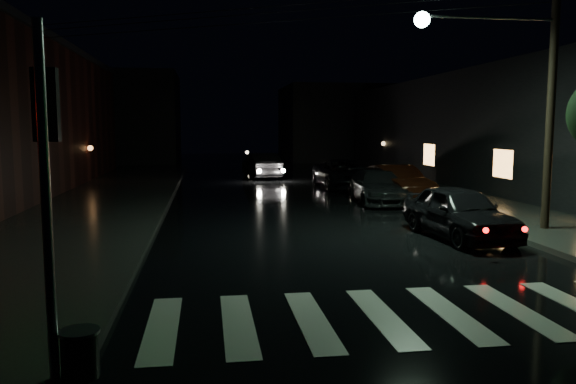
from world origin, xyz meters
name	(u,v)px	position (x,y,z in m)	size (l,w,h in m)	color
ground	(240,335)	(0.00, 0.00, 0.00)	(120.00, 120.00, 0.00)	black
sidewalk_left	(88,207)	(-5.00, 14.00, 0.07)	(6.00, 44.00, 0.15)	#282826
sidewalk_right	(457,200)	(10.00, 14.00, 0.07)	(4.00, 44.00, 0.15)	#282826
building_right	(555,130)	(17.00, 18.00, 3.00)	(10.00, 40.00, 6.00)	black
building_far_left	(100,118)	(-10.00, 45.00, 4.00)	(14.00, 10.00, 8.00)	black
building_far_right	(356,124)	(14.00, 45.00, 3.50)	(14.00, 10.00, 7.00)	black
crosswalk	(417,314)	(3.00, 0.50, 0.01)	(9.00, 3.00, 0.01)	beige
signal_pole_corner	(64,264)	(-2.14, -1.46, 1.54)	(0.68, 0.61, 4.20)	slate
utility_pole	(531,76)	(8.83, 7.00, 4.60)	(4.92, 0.44, 8.00)	black
parked_car_a	(459,212)	(6.60, 6.61, 0.75)	(1.77, 4.40, 1.50)	black
parked_car_b	(397,183)	(7.60, 14.77, 0.76)	(1.61, 4.63, 1.53)	black
parked_car_c	(378,186)	(6.62, 14.30, 0.69)	(1.94, 4.77, 1.38)	black
parked_car_d	(344,174)	(6.55, 19.96, 0.74)	(2.45, 5.32, 1.48)	black
oncoming_car	(261,166)	(2.91, 26.43, 0.78)	(1.65, 4.72, 1.56)	black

